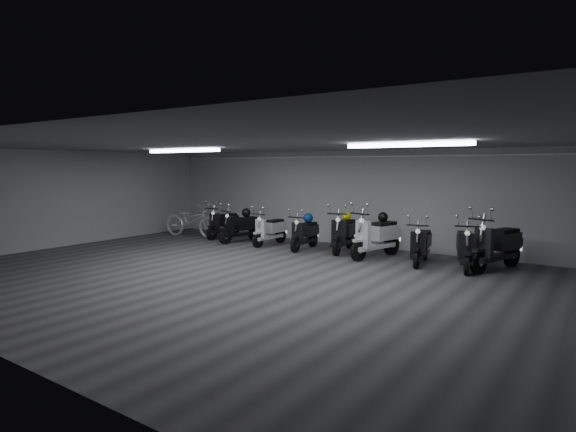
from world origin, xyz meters
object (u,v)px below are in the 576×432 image
Objects in this scene: helmet_1 at (383,217)px; bicycle at (191,217)px; scooter_9 at (497,238)px; scooter_3 at (305,229)px; scooter_5 at (344,227)px; scooter_2 at (269,225)px; scooter_7 at (421,239)px; helmet_3 at (246,213)px; scooter_1 at (240,222)px; scooter_8 at (465,241)px; scooter_0 at (223,219)px; helmet_0 at (308,218)px; helmet_2 at (347,216)px; scooter_6 at (376,230)px.

bicycle is at bearing -176.79° from helmet_1.
helmet_1 is at bearing -161.77° from scooter_9.
scooter_5 is at bearing 11.29° from scooter_3.
scooter_3 is at bearing -0.06° from scooter_2.
scooter_7 is 5.66m from helmet_3.
scooter_9 reaches higher than helmet_3.
scooter_3 is at bearing -174.49° from scooter_5.
helmet_1 is at bearing 17.70° from scooter_1.
scooter_8 is at bearing -10.01° from scooter_7.
scooter_5 reaches higher than helmet_1.
scooter_9 is at bearing -2.84° from scooter_0.
helmet_0 is (3.34, -0.09, 0.25)m from scooter_0.
scooter_3 reaches higher than helmet_1.
scooter_8 is (6.72, -0.06, 0.04)m from scooter_1.
scooter_3 is 0.36m from helmet_0.
scooter_9 is at bearing -2.72° from scooter_3.
scooter_7 is at bearing -17.56° from helmet_1.
helmet_2 is (3.35, 0.60, 0.34)m from scooter_1.
scooter_7 is at bearing -2.82° from helmet_3.
scooter_0 is at bearing 174.94° from scooter_1.
scooter_8 reaches higher than helmet_3.
scooter_0 is 4.43m from scooter_5.
helmet_3 is (-3.35, -0.13, 0.22)m from scooter_5.
scooter_0 is 5.60m from helmet_1.
scooter_0 is at bearing -75.44° from bicycle.
helmet_1 is at bearing 90.00° from scooter_6.
scooter_9 is at bearing 0.72° from scooter_7.
scooter_6 is at bearing -5.31° from scooter_0.
scooter_8 reaches higher than scooter_7.
scooter_0 is 6.74m from scooter_7.
scooter_7 is at bearing -20.91° from scooter_5.
scooter_1 is 7.24× the size of helmet_2.
scooter_3 is 5.00m from scooter_9.
scooter_1 is 5.92× the size of helmet_3.
helmet_3 is (-6.67, 0.28, 0.25)m from scooter_8.
scooter_0 reaches higher than helmet_1.
helmet_2 is (2.29, 0.52, 0.36)m from scooter_2.
scooter_1 is 1.07m from scooter_2.
scooter_6 is 0.94× the size of bicycle.
scooter_8 is (1.02, -0.00, 0.04)m from scooter_7.
helmet_0 is at bearing 0.86° from helmet_3.
scooter_1 is 4.59m from helmet_1.
scooter_1 is 5.99× the size of helmet_0.
scooter_2 reaches higher than helmet_0.
scooter_5 is 6.56× the size of helmet_3.
scooter_0 is 0.95× the size of scooter_8.
helmet_3 is (0.06, 0.22, 0.29)m from scooter_1.
scooter_8 is at bearing -4.10° from helmet_0.
bicycle reaches higher than helmet_3.
helmet_2 is (1.02, 0.57, 0.37)m from scooter_3.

